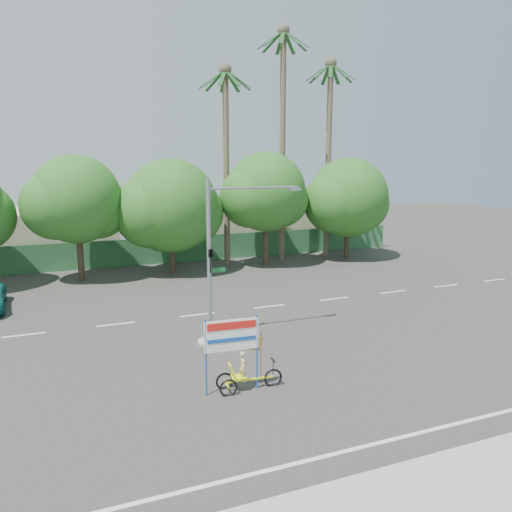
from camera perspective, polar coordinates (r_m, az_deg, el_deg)
name	(u,v)px	position (r m, az deg, el deg)	size (l,w,h in m)	color
ground	(306,369)	(19.22, 5.70, -12.73)	(120.00, 120.00, 0.00)	#33302D
sidewalk_near	(452,487)	(13.83, 21.54, -23.35)	(50.00, 2.40, 0.12)	gray
fence	(175,250)	(38.56, -9.20, 0.73)	(38.00, 0.08, 2.00)	#336B3D
building_left	(34,236)	(41.99, -24.08, 2.12)	(12.00, 8.00, 4.00)	beige
building_right	(251,227)	(45.02, -0.53, 3.33)	(14.00, 8.00, 3.60)	beige
tree_left	(76,203)	(33.69, -19.87, 5.75)	(6.66, 5.60, 8.07)	#473828
tree_center	(170,209)	(34.48, -9.78, 5.34)	(7.62, 6.40, 7.85)	#473828
tree_right	(265,195)	(36.54, 1.05, 7.01)	(6.90, 5.80, 8.36)	#473828
tree_far_right	(348,200)	(39.83, 10.42, 6.29)	(7.38, 6.20, 7.94)	#473828
palm_tall	(283,123)	(38.76, 3.07, 14.95)	(3.73, 3.79, 17.45)	#70604C
palm_mid	(329,138)	(40.54, 8.33, 13.16)	(3.73, 3.79, 15.45)	#70604C
palm_short	(226,144)	(37.01, -3.44, 12.65)	(3.73, 3.79, 14.45)	#70604C
traffic_signal	(216,276)	(21.01, -4.54, -2.26)	(4.72, 1.10, 7.00)	gray
trike_billboard	(239,361)	(17.09, -1.91, -11.86)	(2.71, 0.68, 2.67)	black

